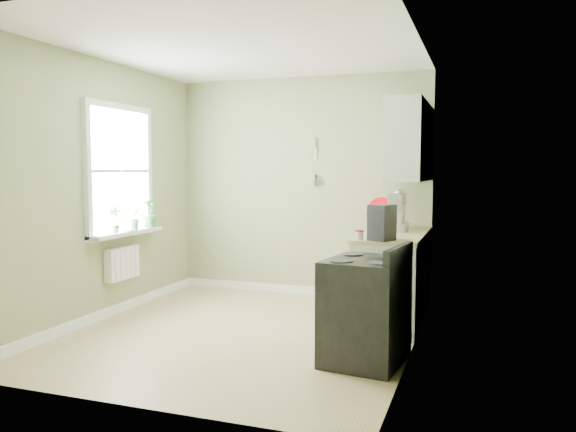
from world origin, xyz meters
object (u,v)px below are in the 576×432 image
(stove, at_px, (365,310))
(kettle, at_px, (380,220))
(stand_mixer, at_px, (397,213))
(coffee_maker, at_px, (382,224))

(stove, distance_m, kettle, 2.02)
(stove, xyz_separation_m, kettle, (-0.23, 1.92, 0.56))
(kettle, bearing_deg, stand_mixer, -52.83)
(coffee_maker, bearing_deg, stove, -89.59)
(coffee_maker, bearing_deg, stand_mixer, 89.03)
(kettle, xyz_separation_m, coffee_maker, (0.22, -1.19, 0.07))
(stand_mixer, bearing_deg, kettle, 127.17)
(kettle, height_order, coffee_maker, coffee_maker)
(stove, height_order, coffee_maker, coffee_maker)
(stove, height_order, stand_mixer, stand_mixer)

